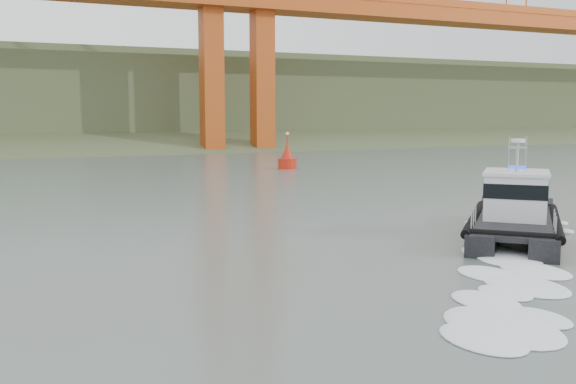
{
  "coord_description": "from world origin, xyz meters",
  "views": [
    {
      "loc": [
        -10.01,
        -16.95,
        5.82
      ],
      "look_at": [
        1.05,
        8.31,
        2.4
      ],
      "focal_mm": 40.0,
      "sensor_mm": 36.0,
      "label": 1
    }
  ],
  "objects": [
    {
      "name": "ground",
      "position": [
        0.0,
        0.0,
        0.0
      ],
      "size": [
        400.0,
        400.0,
        0.0
      ],
      "primitive_type": "plane",
      "color": "#4A5853",
      "rests_on": "ground"
    },
    {
      "name": "headlands",
      "position": [
        0.0,
        125.5,
        7.05
      ],
      "size": [
        500.0,
        105.36,
        27.12
      ],
      "color": "#3D4B2B",
      "rests_on": "ground"
    },
    {
      "name": "patrol_boat",
      "position": [
        11.46,
        5.77,
        1.2
      ],
      "size": [
        9.45,
        9.57,
        4.79
      ],
      "rotation": [
        0.0,
        0.0,
        -0.77
      ],
      "color": "black",
      "rests_on": "ground"
    },
    {
      "name": "nav_buoy",
      "position": [
        16.74,
        44.31,
        1.06
      ],
      "size": [
        1.94,
        1.94,
        4.05
      ],
      "color": "red",
      "rests_on": "ground"
    }
  ]
}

